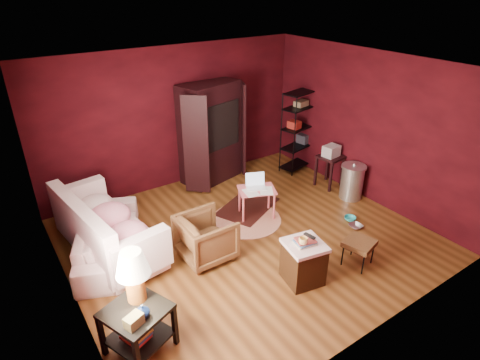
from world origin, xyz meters
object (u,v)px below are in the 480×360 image
at_px(wire_shelving, 300,127).
at_px(hamper, 303,261).
at_px(laptop_desk, 257,192).
at_px(tv_armoire, 211,131).
at_px(side_table, 135,293).
at_px(sofa, 108,231).
at_px(armchair, 206,236).

bearing_deg(wire_shelving, hamper, -142.67).
height_order(laptop_desk, tv_armoire, tv_armoire).
distance_m(hamper, laptop_desk, 1.86).
xyz_separation_m(laptop_desk, wire_shelving, (1.99, 1.13, 0.48)).
bearing_deg(laptop_desk, hamper, -82.03).
relative_size(side_table, hamper, 1.74).
bearing_deg(side_table, wire_shelving, 28.95).
bearing_deg(sofa, tv_armoire, -40.74).
xyz_separation_m(sofa, wire_shelving, (4.55, 0.72, 0.57)).
distance_m(armchair, wire_shelving, 3.78).
xyz_separation_m(laptop_desk, tv_armoire, (0.10, 1.73, 0.59)).
bearing_deg(side_table, tv_armoire, 48.16).
height_order(tv_armoire, wire_shelving, tv_armoire).
height_order(side_table, laptop_desk, side_table).
bearing_deg(sofa, armchair, -105.44).
distance_m(tv_armoire, wire_shelving, 1.98).
bearing_deg(tv_armoire, hamper, -113.11).
distance_m(hamper, tv_armoire, 3.65).
bearing_deg(side_table, armchair, 34.00).
bearing_deg(sofa, laptop_desk, -76.25).
bearing_deg(laptop_desk, wire_shelving, 52.88).
bearing_deg(armchair, laptop_desk, -67.89).
height_order(sofa, wire_shelving, wire_shelving).
bearing_deg(laptop_desk, armchair, -134.76).
bearing_deg(tv_armoire, side_table, -145.37).
relative_size(laptop_desk, wire_shelving, 0.45).
relative_size(hamper, laptop_desk, 0.92).
height_order(sofa, side_table, side_table).
bearing_deg(laptop_desk, side_table, -128.11).
bearing_deg(wire_shelving, tv_armoire, 149.86).
bearing_deg(armchair, tv_armoire, -32.38).
bearing_deg(tv_armoire, sofa, -167.06).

